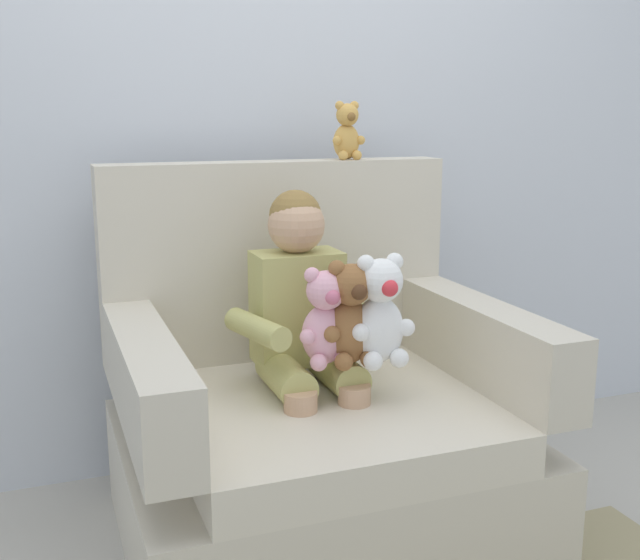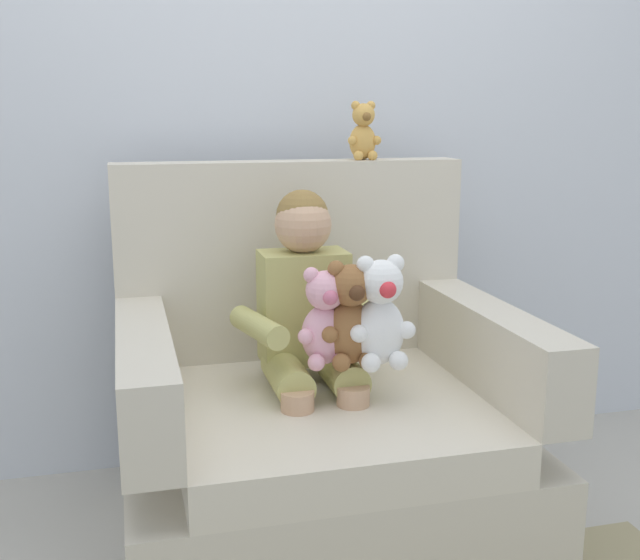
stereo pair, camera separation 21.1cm
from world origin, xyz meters
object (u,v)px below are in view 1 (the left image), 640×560
(plush_pink, at_px, (326,320))
(plush_brown, at_px, (351,316))
(plush_honey_on_backrest, at_px, (347,133))
(seated_child, at_px, (304,317))
(plush_white, at_px, (380,313))
(armchair, at_px, (314,425))

(plush_pink, relative_size, plush_brown, 0.94)
(plush_pink, xyz_separation_m, plush_honey_on_backrest, (0.26, 0.47, 0.50))
(plush_honey_on_backrest, bearing_deg, plush_pink, -124.71)
(seated_child, relative_size, plush_brown, 2.74)
(seated_child, distance_m, plush_brown, 0.19)
(plush_brown, bearing_deg, plush_white, -13.96)
(plush_white, bearing_deg, plush_honey_on_backrest, 94.52)
(armchair, xyz_separation_m, plush_brown, (0.06, -0.14, 0.37))
(plush_pink, distance_m, plush_brown, 0.07)
(plush_pink, relative_size, plush_white, 0.89)
(seated_child, height_order, plush_pink, seated_child)
(armchair, xyz_separation_m, plush_pink, (-0.01, -0.12, 0.36))
(plush_white, bearing_deg, plush_brown, 178.77)
(plush_honey_on_backrest, bearing_deg, plush_white, -108.39)
(plush_brown, bearing_deg, plush_honey_on_backrest, 72.93)
(armchair, bearing_deg, plush_white, -50.12)
(plush_brown, height_order, plush_honey_on_backrest, plush_honey_on_backrest)
(seated_child, relative_size, plush_honey_on_backrest, 4.29)
(seated_child, xyz_separation_m, plush_white, (0.16, -0.19, 0.04))
(plush_brown, relative_size, plush_honey_on_backrest, 1.57)
(armchair, bearing_deg, plush_pink, -94.82)
(seated_child, bearing_deg, plush_brown, -64.00)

